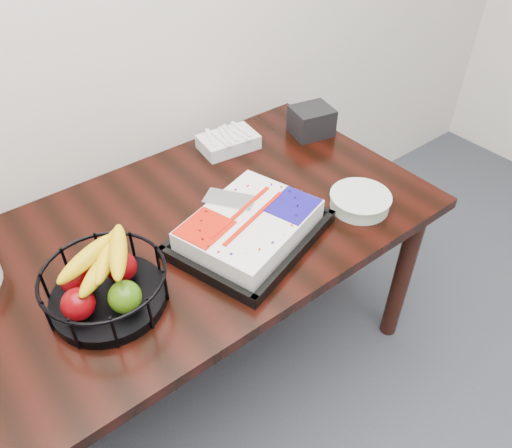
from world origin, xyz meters
TOP-DOWN VIEW (x-y plane):
  - table at (0.00, 2.00)m, footprint 1.80×0.90m
  - cake_tray at (0.21, 1.84)m, footprint 0.54×0.48m
  - fruit_basket at (-0.25, 1.87)m, footprint 0.34×0.34m
  - plate_stack at (0.60, 1.73)m, footprint 0.21×0.21m
  - fork_bag at (0.47, 2.31)m, footprint 0.24×0.17m
  - napkin_box at (0.80, 2.19)m, footprint 0.18×0.17m

SIDE VIEW (x-z plane):
  - table at x=0.00m, z-range 0.29..1.04m
  - plate_stack at x=0.60m, z-range 0.75..0.80m
  - fork_bag at x=0.47m, z-range 0.75..0.81m
  - cake_tray at x=0.21m, z-range 0.75..0.84m
  - napkin_box at x=0.80m, z-range 0.75..0.86m
  - fruit_basket at x=-0.25m, z-range 0.73..0.91m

